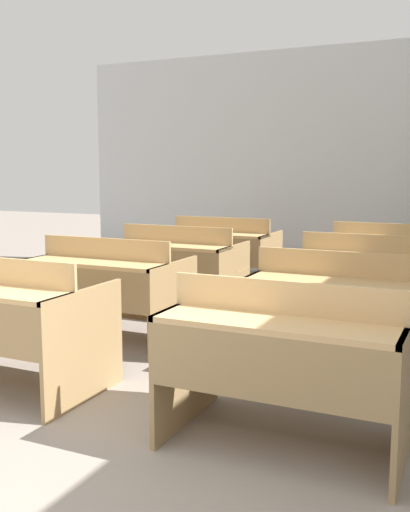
# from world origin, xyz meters

# --- Properties ---
(wall_back) EXTENTS (6.96, 0.06, 3.02)m
(wall_back) POSITION_xyz_m (0.00, 6.65, 1.51)
(wall_back) COLOR silver
(wall_back) RESTS_ON ground_plane
(bench_front_left) EXTENTS (1.20, 0.80, 0.88)m
(bench_front_left) POSITION_xyz_m (-0.73, 1.57, 0.47)
(bench_front_left) COLOR #96774D
(bench_front_left) RESTS_ON ground_plane
(bench_front_right) EXTENTS (1.20, 0.80, 0.88)m
(bench_front_right) POSITION_xyz_m (1.16, 1.55, 0.47)
(bench_front_right) COLOR #987A50
(bench_front_right) RESTS_ON ground_plane
(bench_second_left) EXTENTS (1.20, 0.80, 0.88)m
(bench_second_left) POSITION_xyz_m (-0.74, 2.77, 0.47)
(bench_second_left) COLOR olive
(bench_second_left) RESTS_ON ground_plane
(bench_second_right) EXTENTS (1.20, 0.80, 0.88)m
(bench_second_right) POSITION_xyz_m (1.19, 2.77, 0.47)
(bench_second_right) COLOR olive
(bench_second_right) RESTS_ON ground_plane
(bench_third_left) EXTENTS (1.20, 0.80, 0.88)m
(bench_third_left) POSITION_xyz_m (-0.72, 3.98, 0.47)
(bench_third_left) COLOR #93744A
(bench_third_left) RESTS_ON ground_plane
(bench_third_right) EXTENTS (1.20, 0.80, 0.88)m
(bench_third_right) POSITION_xyz_m (1.18, 3.97, 0.47)
(bench_third_right) COLOR #95764C
(bench_third_right) RESTS_ON ground_plane
(bench_back_left) EXTENTS (1.20, 0.80, 0.88)m
(bench_back_left) POSITION_xyz_m (-0.74, 5.17, 0.47)
(bench_back_left) COLOR olive
(bench_back_left) RESTS_ON ground_plane
(bench_back_right) EXTENTS (1.20, 0.80, 0.88)m
(bench_back_right) POSITION_xyz_m (1.18, 5.17, 0.47)
(bench_back_right) COLOR #997B50
(bench_back_right) RESTS_ON ground_plane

